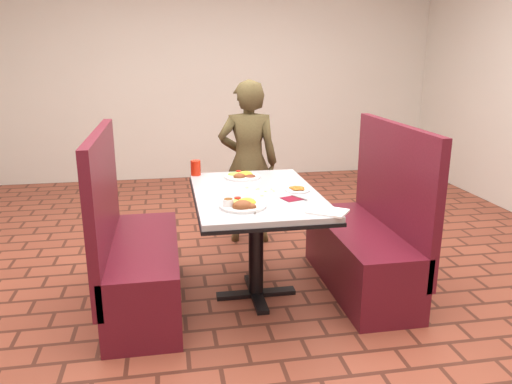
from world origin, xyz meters
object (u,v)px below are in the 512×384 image
dining_table (256,206)px  plantain_plate (297,189)px  diner_person (248,163)px  red_tumbler (196,168)px  far_dinner_plate (242,174)px  booth_bench_right (367,244)px  near_dinner_plate (242,202)px  booth_bench_left (136,260)px

dining_table → plantain_plate: (0.27, -0.02, 0.11)m
diner_person → red_tumbler: diner_person is taller
far_dinner_plate → red_tumbler: size_ratio=2.36×
booth_bench_right → far_dinner_plate: size_ratio=4.59×
diner_person → plantain_plate: bearing=105.9°
diner_person → near_dinner_plate: (-0.27, -1.38, 0.07)m
near_dinner_plate → far_dinner_plate: near_dinner_plate is taller
booth_bench_left → red_tumbler: (0.44, 0.54, 0.48)m
diner_person → near_dinner_plate: diner_person is taller
plantain_plate → diner_person: bearing=97.9°
booth_bench_right → plantain_plate: size_ratio=7.29×
dining_table → diner_person: 1.08m
plantain_plate → near_dinner_plate: bearing=-144.8°
booth_bench_left → far_dinner_plate: bearing=27.6°
booth_bench_right → near_dinner_plate: booth_bench_right is taller
red_tumbler → dining_table: bearing=-56.2°
booth_bench_right → near_dinner_plate: size_ratio=4.33×
booth_bench_left → booth_bench_right: bearing=0.0°
far_dinner_plate → diner_person: bearing=77.0°
booth_bench_right → far_dinner_plate: bearing=154.1°
plantain_plate → red_tumbler: red_tumbler is taller
dining_table → booth_bench_right: booth_bench_right is taller
far_dinner_plate → red_tumbler: bearing=157.8°
booth_bench_left → red_tumbler: 0.84m
booth_bench_left → far_dinner_plate: size_ratio=4.59×
far_dinner_plate → plantain_plate: 0.52m
diner_person → dining_table: bearing=91.4°
booth_bench_right → plantain_plate: (-0.52, -0.02, 0.43)m
dining_table → red_tumbler: red_tumbler is taller
booth_bench_right → near_dinner_plate: bearing=-161.5°
dining_table → far_dinner_plate: bearing=94.3°
near_dinner_plate → red_tumbler: (-0.22, 0.85, 0.03)m
near_dinner_plate → diner_person: bearing=79.2°
dining_table → far_dinner_plate: 0.42m
booth_bench_left → booth_bench_right: size_ratio=1.00×
plantain_plate → red_tumbler: 0.85m
dining_table → red_tumbler: bearing=123.8°
booth_bench_left → dining_table: bearing=0.0°
booth_bench_left → diner_person: 1.46m
far_dinner_plate → near_dinner_plate: bearing=-98.8°
dining_table → diner_person: bearing=83.4°
far_dinner_plate → plantain_plate: bearing=-54.2°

